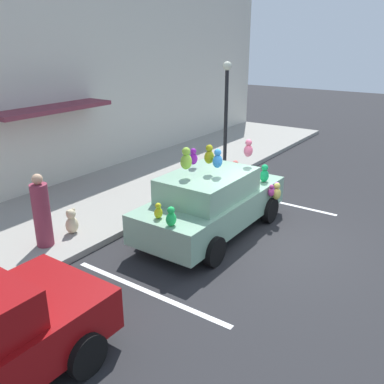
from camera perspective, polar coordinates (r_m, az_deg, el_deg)
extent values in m
plane|color=#262628|center=(9.93, 10.55, -6.69)|extent=(60.00, 60.00, 0.00)
cube|color=gray|center=(12.56, -10.54, -0.42)|extent=(24.00, 4.00, 0.15)
cube|color=beige|center=(13.46, -18.11, 14.04)|extent=(24.00, 0.30, 6.40)
cube|color=brown|center=(12.72, -18.54, 10.71)|extent=(3.60, 1.10, 0.12)
cube|color=silver|center=(12.32, 11.10, -1.22)|extent=(0.12, 3.60, 0.01)
cube|color=silver|center=(8.06, -6.01, -13.31)|extent=(0.12, 3.60, 0.01)
cube|color=#7FAA8E|center=(10.01, 2.82, -2.06)|extent=(4.29, 1.74, 0.68)
cube|color=#7FAA8E|center=(9.61, 2.20, 0.96)|extent=(2.23, 1.53, 0.56)
cylinder|color=black|center=(11.60, 2.66, -0.55)|extent=(0.64, 0.22, 0.64)
cylinder|color=black|center=(10.84, 10.46, -2.42)|extent=(0.64, 0.22, 0.64)
cylinder|color=black|center=(9.63, -5.88, -5.18)|extent=(0.64, 0.22, 0.64)
cylinder|color=black|center=(8.71, 2.97, -8.03)|extent=(0.64, 0.22, 0.64)
ellipsoid|color=#B53782|center=(10.51, 10.71, -0.05)|extent=(0.18, 0.15, 0.21)
sphere|color=#B53782|center=(10.46, 10.76, 0.70)|extent=(0.11, 0.11, 0.11)
ellipsoid|color=red|center=(9.35, -1.63, -0.51)|extent=(0.24, 0.20, 0.28)
sphere|color=red|center=(9.28, -1.64, 0.62)|extent=(0.15, 0.15, 0.15)
ellipsoid|color=olive|center=(9.40, 2.35, 4.75)|extent=(0.25, 0.21, 0.30)
sphere|color=olive|center=(9.34, 2.37, 5.96)|extent=(0.16, 0.16, 0.16)
ellipsoid|color=#CF544C|center=(11.11, 5.87, 2.85)|extent=(0.25, 0.21, 0.30)
sphere|color=#CF544C|center=(11.05, 5.91, 3.87)|extent=(0.16, 0.16, 0.16)
ellipsoid|color=#D65C7A|center=(10.08, 7.65, 5.57)|extent=(0.25, 0.20, 0.29)
sphere|color=#D65C7A|center=(10.03, 7.70, 6.67)|extent=(0.16, 0.16, 0.16)
ellipsoid|color=#92C83A|center=(9.12, -0.80, 4.12)|extent=(0.29, 0.23, 0.34)
sphere|color=#92C83A|center=(9.06, -0.80, 5.53)|extent=(0.18, 0.18, 0.18)
ellipsoid|color=#17A559|center=(10.79, 9.79, 2.17)|extent=(0.27, 0.22, 0.31)
sphere|color=#17A559|center=(10.73, 9.86, 3.27)|extent=(0.17, 0.17, 0.17)
ellipsoid|color=#D9D056|center=(10.76, 11.40, -0.23)|extent=(0.26, 0.21, 0.31)
sphere|color=#D9D056|center=(10.69, 11.48, 0.82)|extent=(0.16, 0.16, 0.16)
ellipsoid|color=#22C455|center=(8.18, -2.86, -3.71)|extent=(0.23, 0.19, 0.27)
sphere|color=#22C455|center=(8.11, -2.88, -2.49)|extent=(0.15, 0.15, 0.15)
ellipsoid|color=#3181D0|center=(9.26, 3.49, 4.18)|extent=(0.25, 0.20, 0.29)
sphere|color=#3181D0|center=(9.21, 3.51, 5.39)|extent=(0.16, 0.16, 0.16)
ellipsoid|color=gold|center=(8.54, -4.59, -2.86)|extent=(0.19, 0.16, 0.23)
sphere|color=gold|center=(8.48, -4.62, -1.88)|extent=(0.12, 0.12, 0.12)
ellipsoid|color=purple|center=(9.87, 0.18, 4.51)|extent=(0.23, 0.19, 0.27)
sphere|color=purple|center=(9.82, 0.18, 5.55)|extent=(0.15, 0.15, 0.15)
ellipsoid|color=#A247D7|center=(10.77, 11.38, 0.17)|extent=(0.21, 0.17, 0.24)
sphere|color=#A247D7|center=(10.72, 11.44, 1.01)|extent=(0.13, 0.13, 0.13)
cylinder|color=black|center=(7.64, -23.62, -14.34)|extent=(0.64, 0.22, 0.64)
cylinder|color=black|center=(6.40, -14.24, -20.62)|extent=(0.64, 0.22, 0.64)
ellipsoid|color=beige|center=(10.16, -15.98, -4.34)|extent=(0.31, 0.26, 0.39)
sphere|color=beige|center=(10.05, -16.13, -2.89)|extent=(0.22, 0.22, 0.22)
sphere|color=beige|center=(9.97, -16.52, -2.62)|extent=(0.09, 0.09, 0.09)
sphere|color=beige|center=(10.06, -15.84, -2.34)|extent=(0.09, 0.09, 0.09)
cylinder|color=black|center=(14.11, 4.60, 9.44)|extent=(0.12, 0.12, 3.30)
sphere|color=#EAEACC|center=(13.89, 4.81, 16.70)|extent=(0.28, 0.28, 0.28)
cylinder|color=#852F43|center=(9.57, -19.70, -3.00)|extent=(0.37, 0.37, 1.41)
sphere|color=tan|center=(9.29, -20.29, 1.65)|extent=(0.23, 0.23, 0.23)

